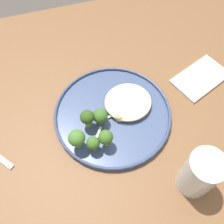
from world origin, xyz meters
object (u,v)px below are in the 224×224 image
(seared_scallop_tiny_bay, at_px, (119,116))
(water_glass, at_px, (199,175))
(broccoli_floret_center_pile, at_px, (100,116))
(broccoli_floret_split_head, at_px, (87,118))
(broccoli_floret_front_edge, at_px, (77,138))
(seared_scallop_rear_pale, at_px, (129,101))
(dinner_plate, at_px, (112,114))
(seared_scallop_large_seared, at_px, (139,101))
(broccoli_floret_left_leaning, at_px, (106,138))
(seared_scallop_tilted_round, at_px, (123,92))
(folded_napkin, at_px, (200,78))
(broccoli_floret_tall_stalk, at_px, (93,143))
(seared_scallop_center_golden, at_px, (133,114))

(seared_scallop_tiny_bay, distance_m, water_glass, 0.22)
(broccoli_floret_center_pile, relative_size, broccoli_floret_split_head, 0.86)
(seared_scallop_tiny_bay, xyz_separation_m, broccoli_floret_split_head, (0.08, -0.00, 0.02))
(seared_scallop_tiny_bay, distance_m, broccoli_floret_front_edge, 0.12)
(seared_scallop_rear_pale, relative_size, water_glass, 0.20)
(broccoli_floret_center_pile, height_order, water_glass, water_glass)
(seared_scallop_rear_pale, bearing_deg, broccoli_floret_split_head, 14.25)
(dinner_plate, distance_m, seared_scallop_large_seared, 0.07)
(broccoli_floret_left_leaning, relative_size, water_glass, 0.46)
(broccoli_floret_split_head, bearing_deg, seared_scallop_tilted_round, -150.27)
(seared_scallop_rear_pale, distance_m, broccoli_floret_left_leaning, 0.13)
(folded_napkin, bearing_deg, seared_scallop_rear_pale, 6.98)
(water_glass, bearing_deg, dinner_plate, -60.55)
(broccoli_floret_tall_stalk, bearing_deg, seared_scallop_large_seared, -148.41)
(folded_napkin, bearing_deg, broccoli_floret_tall_stalk, 19.56)
(seared_scallop_center_golden, height_order, broccoli_floret_split_head, broccoli_floret_split_head)
(seared_scallop_large_seared, bearing_deg, folded_napkin, -170.42)
(seared_scallop_center_golden, distance_m, folded_napkin, 0.23)
(seared_scallop_tiny_bay, bearing_deg, broccoli_floret_left_leaning, 47.98)
(dinner_plate, distance_m, broccoli_floret_center_pile, 0.05)
(broccoli_floret_center_pile, bearing_deg, seared_scallop_rear_pale, -160.24)
(seared_scallop_large_seared, relative_size, broccoli_floret_front_edge, 0.53)
(dinner_plate, height_order, seared_scallop_large_seared, seared_scallop_large_seared)
(broccoli_floret_center_pile, bearing_deg, dinner_plate, -156.96)
(seared_scallop_tilted_round, height_order, broccoli_floret_center_pile, broccoli_floret_center_pile)
(broccoli_floret_split_head, height_order, folded_napkin, broccoli_floret_split_head)
(seared_scallop_tilted_round, xyz_separation_m, broccoli_floret_front_edge, (0.14, 0.11, 0.03))
(seared_scallop_tiny_bay, relative_size, broccoli_floret_split_head, 0.42)
(seared_scallop_center_golden, xyz_separation_m, broccoli_floret_split_head, (0.11, -0.01, 0.03))
(seared_scallop_large_seared, distance_m, broccoli_floret_split_head, 0.14)
(seared_scallop_center_golden, distance_m, broccoli_floret_left_leaning, 0.10)
(seared_scallop_tiny_bay, bearing_deg, folded_napkin, -166.73)
(broccoli_floret_left_leaning, distance_m, water_glass, 0.21)
(seared_scallop_tiny_bay, height_order, seared_scallop_rear_pale, seared_scallop_rear_pale)
(dinner_plate, height_order, folded_napkin, dinner_plate)
(dinner_plate, height_order, broccoli_floret_front_edge, broccoli_floret_front_edge)
(seared_scallop_tiny_bay, bearing_deg, seared_scallop_tilted_round, -115.20)
(broccoli_floret_front_edge, bearing_deg, water_glass, 145.13)
(seared_scallop_center_golden, bearing_deg, seared_scallop_large_seared, -129.75)
(seared_scallop_tilted_round, distance_m, broccoli_floret_left_leaning, 0.15)
(broccoli_floret_center_pile, relative_size, folded_napkin, 0.32)
(dinner_plate, distance_m, broccoli_floret_tall_stalk, 0.11)
(seared_scallop_large_seared, xyz_separation_m, broccoli_floret_left_leaning, (0.11, 0.08, 0.03))
(broccoli_floret_front_edge, relative_size, broccoli_floret_tall_stalk, 1.28)
(seared_scallop_large_seared, distance_m, water_glass, 0.23)
(dinner_plate, xyz_separation_m, broccoli_floret_tall_stalk, (0.07, 0.08, 0.03))
(broccoli_floret_front_edge, bearing_deg, broccoli_floret_left_leaning, 166.35)
(broccoli_floret_left_leaning, relative_size, folded_napkin, 0.37)
(seared_scallop_large_seared, xyz_separation_m, broccoli_floret_front_edge, (0.17, 0.07, 0.03))
(broccoli_floret_center_pile, bearing_deg, broccoli_floret_left_leaning, 86.00)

